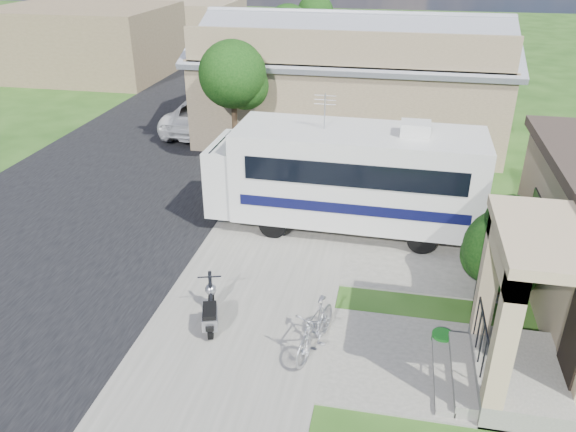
% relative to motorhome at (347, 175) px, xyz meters
% --- Properties ---
extents(ground, '(120.00, 120.00, 0.00)m').
position_rel_motorhome_xyz_m(ground, '(-0.78, -4.64, -1.69)').
color(ground, '#1C3E10').
extents(street_slab, '(9.00, 80.00, 0.02)m').
position_rel_motorhome_xyz_m(street_slab, '(-8.28, 5.36, -1.68)').
color(street_slab, black).
rests_on(street_slab, ground).
extents(sidewalk_slab, '(4.00, 80.00, 0.06)m').
position_rel_motorhome_xyz_m(sidewalk_slab, '(-1.78, 5.36, -1.66)').
color(sidewalk_slab, '#616057').
rests_on(sidewalk_slab, ground).
extents(driveway_slab, '(7.00, 6.00, 0.05)m').
position_rel_motorhome_xyz_m(driveway_slab, '(0.72, -0.14, -1.66)').
color(driveway_slab, '#616057').
rests_on(driveway_slab, ground).
extents(walk_slab, '(4.00, 3.00, 0.05)m').
position_rel_motorhome_xyz_m(walk_slab, '(2.22, -5.64, -1.66)').
color(walk_slab, '#616057').
rests_on(walk_slab, ground).
extents(warehouse, '(12.50, 8.40, 5.04)m').
position_rel_motorhome_xyz_m(warehouse, '(-0.78, 9.33, 0.30)').
color(warehouse, '#726247').
rests_on(warehouse, ground).
extents(distant_bldg_far, '(10.00, 8.00, 4.00)m').
position_rel_motorhome_xyz_m(distant_bldg_far, '(-17.78, 17.36, 0.31)').
color(distant_bldg_far, brown).
rests_on(distant_bldg_far, ground).
extents(distant_bldg_near, '(8.00, 7.00, 3.20)m').
position_rel_motorhome_xyz_m(distant_bldg_near, '(-15.78, 29.36, -0.09)').
color(distant_bldg_near, '#726247').
rests_on(distant_bldg_near, ground).
extents(street_tree_a, '(2.44, 2.40, 4.58)m').
position_rel_motorhome_xyz_m(street_tree_a, '(-4.48, 4.41, 1.56)').
color(street_tree_a, black).
rests_on(street_tree_a, ground).
extents(street_tree_b, '(2.44, 2.40, 4.73)m').
position_rel_motorhome_xyz_m(street_tree_b, '(-4.48, 14.41, 1.71)').
color(street_tree_b, black).
rests_on(street_tree_b, ground).
extents(street_tree_c, '(2.44, 2.40, 4.42)m').
position_rel_motorhome_xyz_m(street_tree_c, '(-4.48, 23.41, 1.42)').
color(street_tree_c, black).
rests_on(street_tree_c, ground).
extents(motorhome, '(7.70, 2.61, 3.93)m').
position_rel_motorhome_xyz_m(motorhome, '(0.00, 0.00, 0.00)').
color(motorhome, beige).
rests_on(motorhome, ground).
extents(shrub, '(2.13, 2.03, 2.61)m').
position_rel_motorhome_xyz_m(shrub, '(4.04, -2.71, -0.35)').
color(shrub, black).
rests_on(shrub, ground).
extents(scooter, '(0.73, 1.47, 0.99)m').
position_rel_motorhome_xyz_m(scooter, '(-2.36, -5.34, -1.24)').
color(scooter, black).
rests_on(scooter, ground).
extents(bicycle, '(0.96, 1.93, 1.11)m').
position_rel_motorhome_xyz_m(bicycle, '(-0.00, -5.68, -1.13)').
color(bicycle, '#95959C').
rests_on(bicycle, ground).
extents(pickup_truck, '(2.69, 5.52, 1.51)m').
position_rel_motorhome_xyz_m(pickup_truck, '(-6.99, 8.14, -0.93)').
color(pickup_truck, silver).
rests_on(pickup_truck, ground).
extents(van, '(3.09, 6.19, 1.73)m').
position_rel_motorhome_xyz_m(van, '(-7.22, 14.98, -0.82)').
color(van, silver).
rests_on(van, ground).
extents(garden_hose, '(0.44, 0.44, 0.20)m').
position_rel_motorhome_xyz_m(garden_hose, '(2.60, -4.85, -1.59)').
color(garden_hose, '#125B17').
rests_on(garden_hose, ground).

